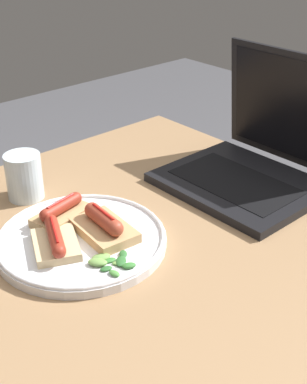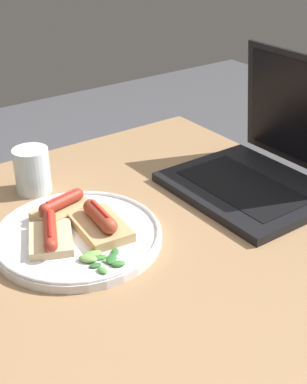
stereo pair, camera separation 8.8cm
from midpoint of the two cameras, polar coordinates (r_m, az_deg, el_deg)
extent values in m
cube|color=#93704C|center=(0.88, 5.62, -9.28)|extent=(1.09, 0.86, 0.04)
cylinder|color=#93704C|center=(1.57, 3.52, -7.46)|extent=(0.05, 0.05, 0.73)
cube|color=black|center=(1.11, 12.24, 0.37)|extent=(0.31, 0.26, 0.02)
cube|color=black|center=(1.09, 11.74, 0.59)|extent=(0.25, 0.14, 0.00)
cube|color=black|center=(1.16, 17.75, 8.01)|extent=(0.31, 0.03, 0.24)
cube|color=black|center=(1.16, 17.62, 8.00)|extent=(0.28, 0.02, 0.21)
cylinder|color=silver|center=(0.94, -5.40, -4.85)|extent=(0.29, 0.29, 0.02)
torus|color=silver|center=(0.93, -5.43, -4.35)|extent=(0.29, 0.29, 0.01)
cube|color=tan|center=(0.93, -2.97, -3.84)|extent=(0.13, 0.09, 0.02)
cylinder|color=#9E3D28|center=(0.92, -3.01, -2.66)|extent=(0.08, 0.03, 0.03)
sphere|color=#9E3D28|center=(0.89, -1.87, -3.76)|extent=(0.03, 0.03, 0.03)
sphere|color=#9E3D28|center=(0.95, -4.07, -1.63)|extent=(0.03, 0.03, 0.03)
cylinder|color=red|center=(0.91, -3.03, -1.93)|extent=(0.06, 0.01, 0.01)
cube|color=#D6B784|center=(0.91, -8.17, -5.06)|extent=(0.12, 0.11, 0.01)
cylinder|color=maroon|center=(0.90, -8.25, -4.09)|extent=(0.10, 0.06, 0.02)
sphere|color=maroon|center=(0.86, -8.02, -5.77)|extent=(0.02, 0.02, 0.02)
sphere|color=maroon|center=(0.94, -8.46, -2.55)|extent=(0.02, 0.02, 0.02)
cylinder|color=red|center=(0.89, -8.30, -3.49)|extent=(0.08, 0.04, 0.01)
cube|color=tan|center=(0.98, -7.17, -2.09)|extent=(0.08, 0.12, 0.02)
cylinder|color=maroon|center=(0.97, -7.24, -1.10)|extent=(0.04, 0.08, 0.02)
sphere|color=maroon|center=(0.95, -8.94, -1.94)|extent=(0.02, 0.02, 0.02)
sphere|color=maroon|center=(0.99, -5.61, -0.29)|extent=(0.02, 0.02, 0.02)
cylinder|color=red|center=(0.97, -7.28, -0.52)|extent=(0.02, 0.06, 0.01)
ellipsoid|color=#387A33|center=(0.85, -0.80, -7.75)|extent=(0.02, 0.03, 0.01)
ellipsoid|color=#2D662D|center=(0.88, -1.25, -6.50)|extent=(0.02, 0.02, 0.01)
ellipsoid|color=#709E4C|center=(0.86, -1.98, -7.41)|extent=(0.02, 0.02, 0.00)
ellipsoid|color=#2D662D|center=(0.86, -1.58, -7.23)|extent=(0.03, 0.03, 0.01)
ellipsoid|color=#709E4C|center=(0.87, -3.65, -6.69)|extent=(0.03, 0.04, 0.01)
ellipsoid|color=#709E4C|center=(0.86, -4.07, -7.18)|extent=(0.04, 0.03, 0.01)
ellipsoid|color=#387A33|center=(0.87, -2.74, -7.06)|extent=(0.02, 0.02, 0.00)
ellipsoid|color=#4C8E3D|center=(0.84, -2.44, -8.45)|extent=(0.02, 0.01, 0.01)
ellipsoid|color=#2D662D|center=(0.85, -3.24, -7.92)|extent=(0.02, 0.02, 0.00)
ellipsoid|color=#2D662D|center=(0.87, -3.69, -6.83)|extent=(0.02, 0.01, 0.01)
cylinder|color=silver|center=(1.09, -10.58, 2.22)|extent=(0.07, 0.07, 0.09)
camera|label=1|loc=(0.04, -87.38, 1.44)|focal=50.00mm
camera|label=2|loc=(0.04, 92.62, -1.44)|focal=50.00mm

